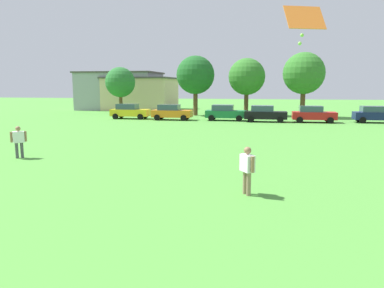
% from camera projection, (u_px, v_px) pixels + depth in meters
% --- Properties ---
extents(ground_plane, '(160.00, 160.00, 0.00)m').
position_uv_depth(ground_plane, '(217.00, 134.00, 29.18)').
color(ground_plane, '#4C9338').
extents(adult_bystander, '(0.55, 0.68, 1.66)m').
position_uv_depth(adult_bystander, '(247.00, 166.00, 12.69)').
color(adult_bystander, '#8C7259').
rests_on(adult_bystander, ground).
extents(bystander_near_trees, '(0.64, 0.57, 1.65)m').
position_uv_depth(bystander_near_trees, '(19.00, 139.00, 19.22)').
color(bystander_near_trees, '#4C4C51').
rests_on(bystander_near_trees, ground).
extents(kite, '(1.18, 0.83, 1.08)m').
position_uv_depth(kite, '(304.00, 20.00, 10.25)').
color(kite, orange).
extents(parked_car_yellow_0, '(4.30, 2.02, 1.68)m').
position_uv_depth(parked_car_yellow_0, '(130.00, 111.00, 42.49)').
color(parked_car_yellow_0, yellow).
rests_on(parked_car_yellow_0, ground).
extents(parked_car_orange_1, '(4.30, 2.02, 1.68)m').
position_uv_depth(parked_car_orange_1, '(171.00, 112.00, 40.99)').
color(parked_car_orange_1, orange).
rests_on(parked_car_orange_1, ground).
extents(parked_car_green_2, '(4.30, 2.02, 1.68)m').
position_uv_depth(parked_car_green_2, '(225.00, 113.00, 40.32)').
color(parked_car_green_2, '#196B38').
rests_on(parked_car_green_2, ground).
extents(parked_car_black_3, '(4.30, 2.02, 1.68)m').
position_uv_depth(parked_car_black_3, '(265.00, 114.00, 38.80)').
color(parked_car_black_3, black).
rests_on(parked_car_black_3, ground).
extents(parked_car_red_4, '(4.30, 2.02, 1.68)m').
position_uv_depth(parked_car_red_4, '(313.00, 114.00, 38.15)').
color(parked_car_red_4, red).
rests_on(parked_car_red_4, ground).
extents(parked_car_navy_5, '(4.30, 2.02, 1.68)m').
position_uv_depth(parked_car_navy_5, '(375.00, 114.00, 37.80)').
color(parked_car_navy_5, '#141E4C').
rests_on(parked_car_navy_5, ground).
extents(tree_far_left, '(3.95, 3.95, 6.15)m').
position_uv_depth(tree_far_left, '(120.00, 82.00, 49.58)').
color(tree_far_left, brown).
rests_on(tree_far_left, ground).
extents(tree_left, '(4.77, 4.77, 7.43)m').
position_uv_depth(tree_left, '(195.00, 75.00, 46.82)').
color(tree_left, brown).
rests_on(tree_left, ground).
extents(tree_right, '(4.57, 4.57, 7.13)m').
position_uv_depth(tree_right, '(247.00, 77.00, 46.90)').
color(tree_right, brown).
rests_on(tree_right, ground).
extents(tree_far_right, '(4.88, 4.88, 7.60)m').
position_uv_depth(tree_far_right, '(304.00, 73.00, 43.97)').
color(tree_far_right, brown).
rests_on(tree_far_right, ground).
extents(house_left, '(10.30, 9.34, 5.00)m').
position_uv_depth(house_left, '(141.00, 94.00, 59.01)').
color(house_left, beige).
rests_on(house_left, ground).
extents(house_right, '(12.25, 8.93, 5.85)m').
position_uv_depth(house_right, '(120.00, 91.00, 59.58)').
color(house_right, '#9999A3').
rests_on(house_right, ground).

